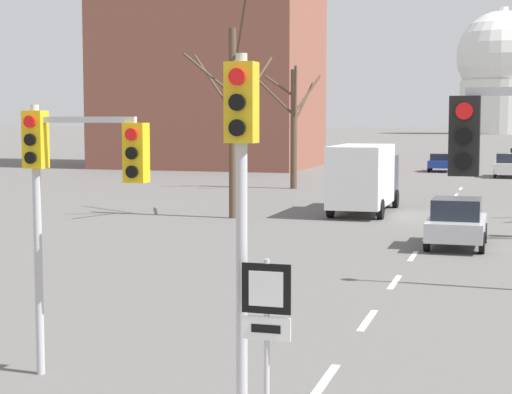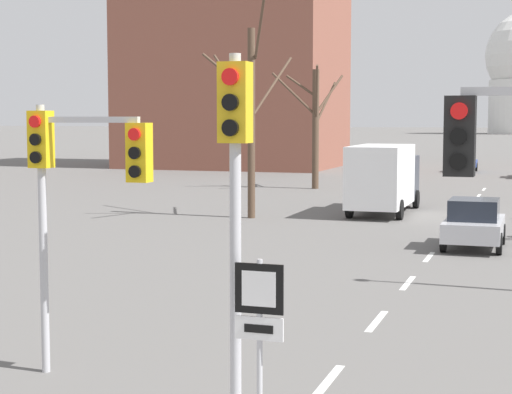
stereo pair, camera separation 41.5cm
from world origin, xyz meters
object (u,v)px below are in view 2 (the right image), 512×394
object	(u,v)px
traffic_signal_near_left	(75,172)
sedan_near_left	(474,223)
delivery_truck	(384,176)
traffic_signal_centre_tall	(235,184)
route_sign_post	(259,330)
sedan_near_right	(465,162)

from	to	relation	value
traffic_signal_near_left	sedan_near_left	xyz separation A→B (m)	(5.28, 16.77, -2.63)
traffic_signal_near_left	delivery_truck	bearing A→B (deg)	88.78
traffic_signal_centre_tall	route_sign_post	bearing A→B (deg)	-23.19
route_sign_post	sedan_near_right	world-z (taller)	route_sign_post
traffic_signal_near_left	route_sign_post	size ratio (longest dim) A/B	1.70
traffic_signal_centre_tall	sedan_near_left	distance (m)	19.90
sedan_near_right	delivery_truck	world-z (taller)	delivery_truck
sedan_near_right	delivery_truck	size ratio (longest dim) A/B	0.53
sedan_near_left	route_sign_post	bearing A→B (deg)	-93.05
traffic_signal_near_left	route_sign_post	distance (m)	5.46
route_sign_post	sedan_near_right	bearing A→B (deg)	92.52
sedan_near_right	traffic_signal_centre_tall	bearing A→B (deg)	-87.81
traffic_signal_centre_tall	delivery_truck	bearing A→B (deg)	96.47
traffic_signal_centre_tall	sedan_near_right	size ratio (longest dim) A/B	1.35
route_sign_post	sedan_near_left	distance (m)	19.86
traffic_signal_near_left	delivery_truck	world-z (taller)	traffic_signal_near_left
route_sign_post	delivery_truck	xyz separation A→B (m)	(-3.67, 29.33, -0.15)
sedan_near_left	traffic_signal_near_left	bearing A→B (deg)	-107.49
traffic_signal_near_left	route_sign_post	world-z (taller)	traffic_signal_near_left
traffic_signal_centre_tall	sedan_near_right	world-z (taller)	traffic_signal_centre_tall
route_sign_post	delivery_truck	bearing A→B (deg)	97.12
sedan_near_left	delivery_truck	distance (m)	10.66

